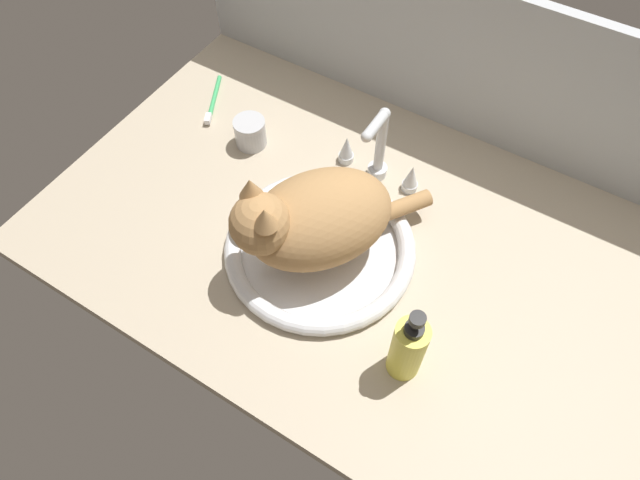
{
  "coord_description": "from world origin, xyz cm",
  "views": [
    {
      "loc": [
        23.73,
        -53.0,
        90.38
      ],
      "look_at": [
        -5.44,
        -5.55,
        7.0
      ],
      "focal_mm": 31.25,
      "sensor_mm": 36.0,
      "label": 1
    }
  ],
  "objects_px": {
    "faucet": "(378,153)",
    "cat": "(310,220)",
    "toothbrush": "(213,101)",
    "sink_basin": "(320,248)",
    "metal_jar": "(250,132)",
    "soap_pump_bottle": "(408,348)"
  },
  "relations": [
    {
      "from": "faucet",
      "to": "cat",
      "type": "height_order",
      "value": "cat"
    },
    {
      "from": "metal_jar",
      "to": "faucet",
      "type": "bearing_deg",
      "value": 12.05
    },
    {
      "from": "sink_basin",
      "to": "toothbrush",
      "type": "distance_m",
      "value": 0.47
    },
    {
      "from": "faucet",
      "to": "toothbrush",
      "type": "xyz_separation_m",
      "value": [
        -0.41,
        -0.0,
        -0.06
      ]
    },
    {
      "from": "soap_pump_bottle",
      "to": "cat",
      "type": "bearing_deg",
      "value": 157.06
    },
    {
      "from": "soap_pump_bottle",
      "to": "metal_jar",
      "type": "xyz_separation_m",
      "value": [
        -0.5,
        0.28,
        -0.04
      ]
    },
    {
      "from": "faucet",
      "to": "cat",
      "type": "distance_m",
      "value": 0.24
    },
    {
      "from": "sink_basin",
      "to": "metal_jar",
      "type": "relative_size",
      "value": 5.27
    },
    {
      "from": "metal_jar",
      "to": "cat",
      "type": "bearing_deg",
      "value": -34.01
    },
    {
      "from": "faucet",
      "to": "soap_pump_bottle",
      "type": "bearing_deg",
      "value": -55.38
    },
    {
      "from": "metal_jar",
      "to": "toothbrush",
      "type": "xyz_separation_m",
      "value": [
        -0.14,
        0.05,
        -0.02
      ]
    },
    {
      "from": "faucet",
      "to": "metal_jar",
      "type": "distance_m",
      "value": 0.28
    },
    {
      "from": "metal_jar",
      "to": "toothbrush",
      "type": "height_order",
      "value": "metal_jar"
    },
    {
      "from": "sink_basin",
      "to": "cat",
      "type": "xyz_separation_m",
      "value": [
        -0.01,
        -0.02,
        0.1
      ]
    },
    {
      "from": "cat",
      "to": "metal_jar",
      "type": "bearing_deg",
      "value": 145.99
    },
    {
      "from": "cat",
      "to": "toothbrush",
      "type": "bearing_deg",
      "value": 150.37
    },
    {
      "from": "faucet",
      "to": "cat",
      "type": "xyz_separation_m",
      "value": [
        -0.01,
        -0.23,
        0.04
      ]
    },
    {
      "from": "sink_basin",
      "to": "soap_pump_bottle",
      "type": "bearing_deg",
      "value": -26.99
    },
    {
      "from": "faucet",
      "to": "cat",
      "type": "relative_size",
      "value": 0.51
    },
    {
      "from": "faucet",
      "to": "cat",
      "type": "bearing_deg",
      "value": -92.59
    },
    {
      "from": "sink_basin",
      "to": "cat",
      "type": "bearing_deg",
      "value": -124.23
    },
    {
      "from": "sink_basin",
      "to": "cat",
      "type": "height_order",
      "value": "cat"
    }
  ]
}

